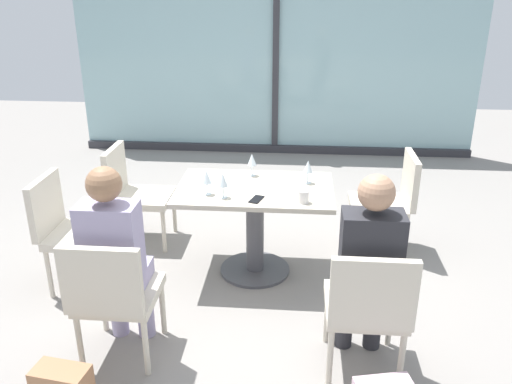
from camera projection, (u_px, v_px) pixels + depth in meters
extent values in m
plane|color=gray|center=(255.00, 271.00, 4.28)|extent=(12.00, 12.00, 0.00)
cube|color=#90B7BC|center=(276.00, 50.00, 6.72)|extent=(5.20, 0.03, 2.70)
cube|color=#2D2D33|center=(276.00, 51.00, 6.70)|extent=(0.08, 0.06, 2.70)
cube|color=#2D2D33|center=(275.00, 148.00, 7.19)|extent=(5.20, 0.10, 0.10)
cube|color=#BCB29E|center=(255.00, 189.00, 4.01)|extent=(1.19, 0.77, 0.04)
cylinder|color=#4C4C51|center=(255.00, 232.00, 4.15)|extent=(0.14, 0.14, 0.69)
cylinder|color=#4C4C51|center=(255.00, 269.00, 4.27)|extent=(0.56, 0.56, 0.02)
cube|color=beige|center=(120.00, 294.00, 3.20)|extent=(0.46, 0.46, 0.06)
cube|color=beige|center=(101.00, 282.00, 2.88)|extent=(0.46, 0.05, 0.42)
cylinder|color=beige|center=(163.00, 308.00, 3.46)|extent=(0.04, 0.04, 0.39)
cylinder|color=beige|center=(104.00, 305.00, 3.49)|extent=(0.04, 0.04, 0.39)
cylinder|color=beige|center=(146.00, 347.00, 3.09)|extent=(0.04, 0.04, 0.39)
cylinder|color=beige|center=(80.00, 344.00, 3.12)|extent=(0.04, 0.04, 0.39)
cube|color=beige|center=(365.00, 306.00, 3.09)|extent=(0.46, 0.46, 0.06)
cube|color=beige|center=(373.00, 295.00, 2.77)|extent=(0.46, 0.05, 0.42)
cylinder|color=beige|center=(390.00, 319.00, 3.34)|extent=(0.04, 0.04, 0.39)
cylinder|color=beige|center=(327.00, 316.00, 3.38)|extent=(0.04, 0.04, 0.39)
cylinder|color=beige|center=(401.00, 361.00, 2.98)|extent=(0.04, 0.04, 0.39)
cylinder|color=beige|center=(330.00, 357.00, 3.01)|extent=(0.04, 0.04, 0.39)
cube|color=beige|center=(377.00, 205.00, 4.46)|extent=(0.46, 0.46, 0.06)
cube|color=beige|center=(410.00, 180.00, 4.35)|extent=(0.05, 0.46, 0.42)
cylinder|color=beige|center=(350.00, 218.00, 4.75)|extent=(0.04, 0.04, 0.39)
cylinder|color=beige|center=(354.00, 239.00, 4.38)|extent=(0.04, 0.04, 0.39)
cylinder|color=beige|center=(395.00, 220.00, 4.72)|extent=(0.04, 0.04, 0.39)
cylinder|color=beige|center=(403.00, 241.00, 4.35)|extent=(0.04, 0.04, 0.39)
cube|color=beige|center=(82.00, 235.00, 3.94)|extent=(0.46, 0.46, 0.06)
cube|color=beige|center=(45.00, 205.00, 3.87)|extent=(0.05, 0.46, 0.42)
cylinder|color=beige|center=(102.00, 276.00, 3.83)|extent=(0.04, 0.04, 0.39)
cylinder|color=beige|center=(120.00, 250.00, 4.19)|extent=(0.04, 0.04, 0.39)
cylinder|color=beige|center=(49.00, 274.00, 3.86)|extent=(0.04, 0.04, 0.39)
cylinder|color=beige|center=(71.00, 248.00, 4.22)|extent=(0.04, 0.04, 0.39)
cube|color=beige|center=(145.00, 198.00, 4.62)|extent=(0.46, 0.46, 0.06)
cube|color=beige|center=(115.00, 171.00, 4.54)|extent=(0.05, 0.46, 0.42)
cylinder|color=beige|center=(164.00, 232.00, 4.50)|extent=(0.04, 0.04, 0.39)
cylinder|color=beige|center=(174.00, 212.00, 4.87)|extent=(0.04, 0.04, 0.39)
cylinder|color=beige|center=(118.00, 230.00, 4.53)|extent=(0.04, 0.04, 0.39)
cylinder|color=beige|center=(132.00, 211.00, 4.90)|extent=(0.04, 0.04, 0.39)
cylinder|color=#9E93B7|center=(145.00, 305.00, 3.43)|extent=(0.11, 0.11, 0.45)
cube|color=#9E93B7|center=(137.00, 276.00, 3.24)|extent=(0.13, 0.32, 0.11)
cylinder|color=#9E93B7|center=(118.00, 304.00, 3.45)|extent=(0.11, 0.11, 0.45)
cube|color=#9E93B7|center=(109.00, 275.00, 3.25)|extent=(0.13, 0.32, 0.11)
cube|color=#9E93B7|center=(111.00, 243.00, 3.01)|extent=(0.34, 0.20, 0.48)
sphere|color=#936B4C|center=(104.00, 184.00, 2.88)|extent=(0.20, 0.20, 0.20)
cylinder|color=#28282D|center=(374.00, 317.00, 3.32)|extent=(0.11, 0.11, 0.45)
cube|color=#28282D|center=(380.00, 287.00, 3.13)|extent=(0.13, 0.32, 0.11)
cylinder|color=#28282D|center=(345.00, 315.00, 3.33)|extent=(0.11, 0.11, 0.45)
cube|color=#28282D|center=(349.00, 285.00, 3.14)|extent=(0.13, 0.32, 0.11)
cube|color=#28282D|center=(371.00, 253.00, 2.90)|extent=(0.34, 0.20, 0.48)
sphere|color=tan|center=(377.00, 193.00, 2.77)|extent=(0.20, 0.20, 0.20)
cylinder|color=silver|center=(223.00, 197.00, 3.81)|extent=(0.06, 0.06, 0.00)
cylinder|color=silver|center=(223.00, 192.00, 3.80)|extent=(0.01, 0.01, 0.08)
cone|color=silver|center=(223.00, 180.00, 3.76)|extent=(0.07, 0.07, 0.09)
cylinder|color=silver|center=(252.00, 175.00, 4.24)|extent=(0.06, 0.06, 0.00)
cylinder|color=silver|center=(252.00, 170.00, 4.22)|extent=(0.01, 0.01, 0.08)
cone|color=silver|center=(252.00, 159.00, 4.19)|extent=(0.07, 0.07, 0.09)
cylinder|color=silver|center=(307.00, 183.00, 4.08)|extent=(0.06, 0.06, 0.00)
cylinder|color=silver|center=(308.00, 177.00, 4.07)|extent=(0.01, 0.01, 0.08)
cone|color=silver|center=(308.00, 166.00, 4.03)|extent=(0.07, 0.07, 0.09)
cylinder|color=silver|center=(207.00, 194.00, 3.87)|extent=(0.06, 0.06, 0.00)
cylinder|color=silver|center=(207.00, 188.00, 3.85)|extent=(0.01, 0.01, 0.08)
cone|color=silver|center=(206.00, 177.00, 3.82)|extent=(0.07, 0.07, 0.09)
cylinder|color=white|center=(304.00, 197.00, 3.71)|extent=(0.08, 0.08, 0.09)
cube|color=black|center=(256.00, 199.00, 3.77)|extent=(0.11, 0.16, 0.01)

